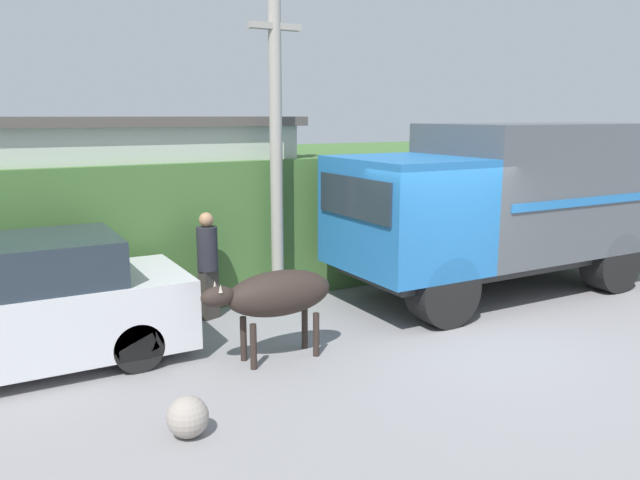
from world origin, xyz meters
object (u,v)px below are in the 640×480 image
at_px(parked_suv, 16,309).
at_px(utility_pole, 276,146).
at_px(cargo_truck, 512,199).
at_px(brown_cow, 276,295).
at_px(roadside_rock, 188,417).
at_px(pedestrian_on_hill, 208,260).

distance_m(parked_suv, utility_pole, 4.70).
bearing_deg(cargo_truck, brown_cow, -172.96).
bearing_deg(roadside_rock, pedestrian_on_hill, 67.43).
bearing_deg(parked_suv, brown_cow, -26.32).
height_order(parked_suv, utility_pole, utility_pole).
bearing_deg(cargo_truck, roadside_rock, -163.93).
distance_m(pedestrian_on_hill, utility_pole, 2.23).
distance_m(cargo_truck, pedestrian_on_hill, 5.66).
relative_size(cargo_truck, utility_pole, 1.23).
relative_size(cargo_truck, brown_cow, 3.54).
xyz_separation_m(pedestrian_on_hill, utility_pole, (1.30, 0.09, 1.81)).
relative_size(brown_cow, pedestrian_on_hill, 1.05).
height_order(brown_cow, pedestrian_on_hill, pedestrian_on_hill).
xyz_separation_m(brown_cow, pedestrian_on_hill, (-0.23, 2.13, 0.06)).
relative_size(pedestrian_on_hill, utility_pole, 0.33).
distance_m(parked_suv, roadside_rock, 3.18).
height_order(cargo_truck, parked_suv, cargo_truck).
distance_m(parked_suv, pedestrian_on_hill, 3.00).
relative_size(cargo_truck, parked_suv, 1.49).
height_order(brown_cow, parked_suv, parked_suv).
xyz_separation_m(brown_cow, utility_pole, (1.07, 2.22, 1.88)).
relative_size(utility_pole, roadside_rock, 12.11).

